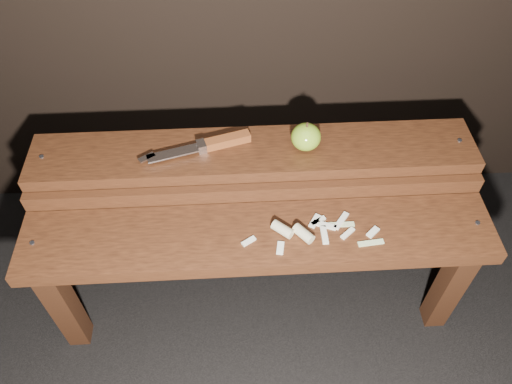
{
  "coord_description": "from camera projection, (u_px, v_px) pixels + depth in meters",
  "views": [
    {
      "loc": [
        -0.05,
        -0.78,
        1.44
      ],
      "look_at": [
        0.0,
        0.06,
        0.45
      ],
      "focal_mm": 35.0,
      "sensor_mm": 36.0,
      "label": 1
    }
  ],
  "objects": [
    {
      "name": "bench_front_tier",
      "position": [
        259.0,
        251.0,
        1.29
      ],
      "size": [
        1.2,
        0.2,
        0.42
      ],
      "color": "black",
      "rests_on": "ground"
    },
    {
      "name": "apple",
      "position": [
        306.0,
        137.0,
        1.31
      ],
      "size": [
        0.08,
        0.08,
        0.08
      ],
      "color": "olive",
      "rests_on": "bench_rear_tier"
    },
    {
      "name": "ground",
      "position": [
        257.0,
        297.0,
        1.6
      ],
      "size": [
        60.0,
        60.0,
        0.0
      ],
      "primitive_type": "plane",
      "color": "black"
    },
    {
      "name": "apple_scraps",
      "position": [
        306.0,
        231.0,
        1.24
      ],
      "size": [
        0.35,
        0.12,
        0.03
      ],
      "color": "beige",
      "rests_on": "bench_front_tier"
    },
    {
      "name": "bench_rear_tier",
      "position": [
        254.0,
        172.0,
        1.4
      ],
      "size": [
        1.2,
        0.21,
        0.5
      ],
      "color": "black",
      "rests_on": "ground"
    },
    {
      "name": "knife",
      "position": [
        214.0,
        144.0,
        1.33
      ],
      "size": [
        0.3,
        0.11,
        0.03
      ],
      "color": "brown",
      "rests_on": "bench_rear_tier"
    }
  ]
}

